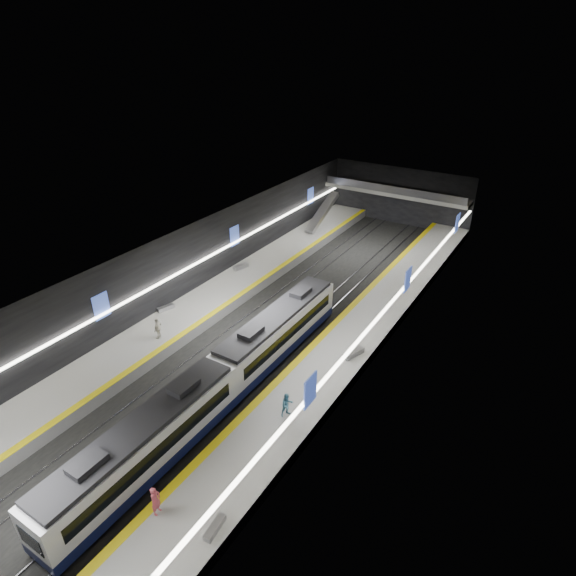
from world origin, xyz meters
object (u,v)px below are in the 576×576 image
Objects in this scene: escalator at (322,212)px; bench_right_far at (353,353)px; passenger_right_a at (156,501)px; passenger_left_a at (158,328)px; bench_right_near at (215,528)px; bench_left_near at (166,308)px; train at (222,378)px; passenger_right_b at (287,405)px; bench_left_far at (241,267)px.

escalator reaches higher than bench_right_far.
passenger_right_a is 17.58m from passenger_left_a.
bench_left_near is at bearing 134.10° from bench_right_near.
escalator reaches higher than passenger_left_a.
escalator is (-10.00, 33.89, 0.70)m from train.
passenger_right_a reaches higher than passenger_right_b.
bench_right_far reaches higher than bench_left_far.
train is 20.70m from bench_left_far.
train is 15.12× the size of bench_right_far.
passenger_left_a reaches higher than bench_left_near.
bench_left_far is at bearing 75.71° from passenger_right_b.
passenger_left_a is at bearing 33.48° from passenger_right_a.
bench_left_near is 0.84× the size of bench_right_far.
passenger_right_a is at bearing -73.06° from escalator.
train is 9.45m from passenger_left_a.
bench_right_far is 19.26m from passenger_right_a.
passenger_left_a reaches higher than bench_left_far.
escalator is at bearing 5.45° from passenger_right_a.
escalator reaches higher than bench_left_far.
passenger_right_a is (13.33, -43.77, -0.95)m from escalator.
bench_left_near is 24.20m from bench_right_near.
passenger_left_a reaches higher than bench_right_near.
passenger_right_b is 14.62m from passenger_left_a.
bench_right_near is 0.83× the size of passenger_left_a.
passenger_right_a is at bearing -160.11° from passenger_right_b.
bench_right_near is 0.85× the size of passenger_right_a.
bench_right_far is at bearing 25.65° from bench_left_near.
bench_left_near is at bearing 102.25° from passenger_right_b.
bench_right_near is at bearing -68.73° from escalator.
bench_left_near is 22.32m from passenger_right_a.
bench_right_far is 1.02× the size of passenger_left_a.
passenger_left_a is at bearing -65.62° from bench_left_far.
bench_left_far is 19.45m from bench_right_far.
passenger_right_b is 0.93× the size of passenger_left_a.
escalator is 4.32× the size of bench_left_far.
bench_left_far is at bearing 169.92° from passenger_left_a.
passenger_left_a reaches higher than passenger_right_b.
bench_left_near is 0.85× the size of passenger_left_a.
bench_left_near is 4.82m from passenger_left_a.
escalator is 4.03× the size of bench_right_far.
passenger_right_a is 0.97× the size of passenger_left_a.
bench_right_near is at bearing -140.84° from passenger_right_b.
passenger_right_b is (17.36, -5.91, 0.71)m from bench_left_near.
bench_right_near is 19.61m from passenger_left_a.
bench_right_far reaches higher than bench_right_near.
train is at bearing 55.63° from passenger_left_a.
escalator is 4.09× the size of passenger_left_a.
escalator reaches higher than bench_left_near.
train is 10.43m from passenger_right_a.
passenger_right_a is (-3.37, -0.85, 0.75)m from bench_right_near.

